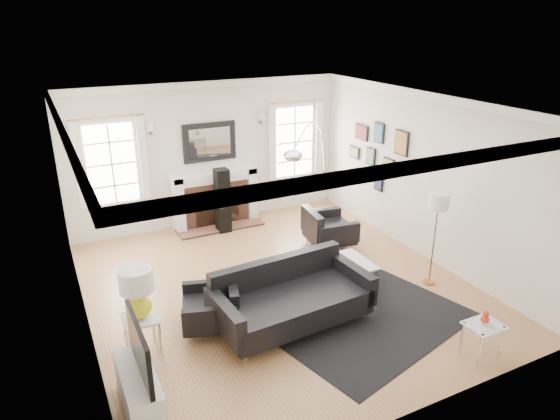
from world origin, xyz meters
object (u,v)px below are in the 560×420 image
sofa (290,299)px  armchair_left (214,308)px  gourd_lamp (137,290)px  arc_floor_lamp (310,174)px  coffee_table (345,265)px  fireplace (215,199)px  armchair_right (327,229)px

sofa → armchair_left: (-0.96, 0.35, -0.07)m
armchair_left → gourd_lamp: gourd_lamp is taller
arc_floor_lamp → coffee_table: bearing=-102.4°
fireplace → sofa: (-0.29, -3.73, -0.17)m
armchair_left → coffee_table: size_ratio=1.24×
arc_floor_lamp → gourd_lamp: bearing=-149.5°
sofa → gourd_lamp: gourd_lamp is taller
armchair_right → coffee_table: (-0.45, -1.27, -0.01)m
armchair_right → gourd_lamp: (-3.63, -1.56, 0.53)m
coffee_table → arc_floor_lamp: size_ratio=0.35×
fireplace → armchair_left: fireplace is taller
fireplace → coffee_table: size_ratio=2.16×
fireplace → arc_floor_lamp: bearing=-43.8°
coffee_table → gourd_lamp: size_ratio=1.18×
fireplace → gourd_lamp: (-2.20, -3.44, 0.32)m
coffee_table → fireplace: bearing=107.3°
armchair_right → gourd_lamp: gourd_lamp is taller
arc_floor_lamp → armchair_left: bearing=-142.0°
armchair_left → gourd_lamp: (-0.96, -0.06, 0.56)m
gourd_lamp → armchair_right: bearing=23.2°
arc_floor_lamp → armchair_right: bearing=-85.1°
armchair_right → coffee_table: 1.35m
gourd_lamp → coffee_table: bearing=5.1°
fireplace → coffee_table: bearing=-72.7°
fireplace → arc_floor_lamp: (1.39, -1.33, 0.68)m
sofa → armchair_right: 2.53m
gourd_lamp → sofa: bearing=-8.7°
sofa → armchair_left: sofa is taller
armchair_left → fireplace: bearing=69.9°
armchair_left → coffee_table: bearing=5.8°
fireplace → arc_floor_lamp: arc_floor_lamp is taller
armchair_right → arc_floor_lamp: size_ratio=0.43×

